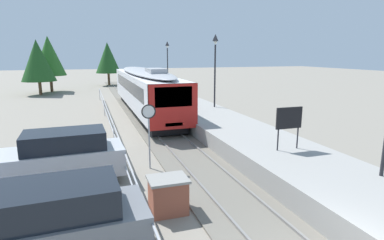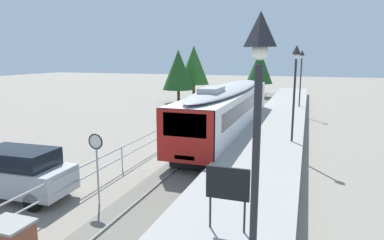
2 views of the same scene
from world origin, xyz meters
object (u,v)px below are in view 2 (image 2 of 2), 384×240
Objects in this scene: platform_lamp_mid_platform at (295,75)px; platform_notice_board at (228,186)px; speed_limit_sign at (96,151)px; platform_lamp_far_end at (301,68)px; commuter_train at (228,107)px; platform_lamp_near_end at (257,124)px; parked_suv_silver at (17,173)px.

platform_lamp_mid_platform is 2.97× the size of platform_notice_board.
platform_lamp_mid_platform reaches higher than speed_limit_sign.
platform_lamp_far_end is at bearing 74.08° from speed_limit_sign.
platform_lamp_mid_platform is (4.58, -3.86, 2.48)m from commuter_train.
commuter_train is 15.21m from platform_notice_board.
speed_limit_sign is (-2.12, -12.89, -0.02)m from commuter_train.
platform_lamp_near_end is (4.58, -18.32, 2.48)m from commuter_train.
platform_lamp_mid_platform is 1.00× the size of platform_lamp_far_end.
speed_limit_sign is (-6.70, -23.50, -2.50)m from platform_lamp_far_end.
platform_lamp_mid_platform is 14.37m from parked_suv_silver.
parked_suv_silver is (-5.55, -13.41, -1.08)m from commuter_train.
platform_notice_board is (-1.21, -10.98, -2.44)m from platform_lamp_mid_platform.
platform_lamp_near_end is 28.93m from platform_lamp_far_end.
platform_notice_board is (-1.21, -25.44, -2.44)m from platform_lamp_far_end.
platform_lamp_far_end reaches higher than platform_notice_board.
speed_limit_sign reaches higher than platform_notice_board.
platform_lamp_mid_platform reaches higher than commuter_train.
platform_lamp_mid_platform is 14.47m from platform_lamp_far_end.
speed_limit_sign is (-5.49, 1.94, -0.06)m from platform_notice_board.
platform_lamp_near_end is 1.91× the size of speed_limit_sign.
commuter_train reaches higher than speed_limit_sign.
speed_limit_sign is at bearing 160.52° from platform_notice_board.
speed_limit_sign reaches higher than parked_suv_silver.
platform_lamp_near_end and platform_lamp_mid_platform have the same top height.
platform_lamp_near_end is at bearing -75.96° from commuter_train.
parked_suv_silver is (-3.43, -0.52, -1.06)m from speed_limit_sign.
platform_lamp_near_end is 1.15× the size of parked_suv_silver.
platform_lamp_mid_platform reaches higher than platform_notice_board.
speed_limit_sign is at bearing -99.34° from commuter_train.
platform_notice_board is at bearing -77.18° from commuter_train.
platform_notice_board is at bearing -19.48° from speed_limit_sign.
commuter_train is 10.17× the size of platform_notice_board.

